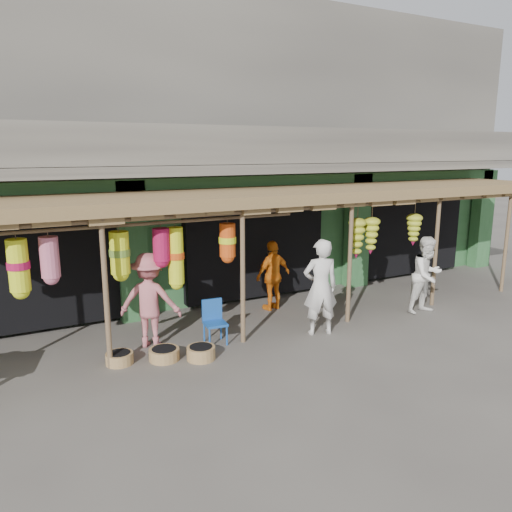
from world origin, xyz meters
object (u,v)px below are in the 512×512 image
person_front (320,287)px  person_right (427,275)px  person_vendor (273,275)px  blue_chair (214,319)px  person_shopper (150,300)px

person_front → person_right: bearing=-164.7°
person_right → person_vendor: bearing=145.1°
blue_chair → person_vendor: person_vendor is taller
blue_chair → person_front: size_ratio=0.43×
person_front → person_right: person_front is taller
blue_chair → person_shopper: size_ratio=0.47×
blue_chair → person_vendor: bearing=36.4°
person_front → blue_chair: bearing=0.4°
person_front → person_vendor: size_ratio=1.20×
blue_chair → person_shopper: person_shopper is taller
person_vendor → person_right: bearing=137.5°
person_vendor → person_shopper: size_ratio=0.91×
blue_chair → person_vendor: (1.99, 1.23, 0.34)m
person_right → person_shopper: (-6.03, 0.97, 0.02)m
blue_chair → person_right: bearing=-1.9°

